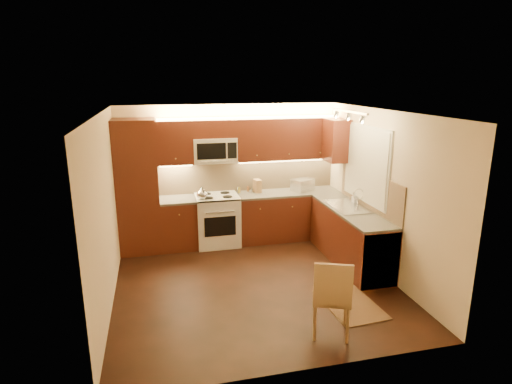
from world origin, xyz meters
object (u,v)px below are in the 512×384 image
object	(u,v)px
knife_block	(257,186)
dining_chair	(332,296)
toaster_oven	(303,185)
sink	(348,202)
soap_bottle	(355,198)
microwave	(215,150)
stove	(217,220)
kettle	(202,193)

from	to	relation	value
knife_block	dining_chair	distance (m)	3.28
toaster_oven	knife_block	xyz separation A→B (m)	(-0.85, 0.09, 0.01)
sink	soap_bottle	distance (m)	0.28
toaster_oven	dining_chair	world-z (taller)	toaster_oven
microwave	toaster_oven	size ratio (longest dim) A/B	2.03
stove	knife_block	xyz separation A→B (m)	(0.78, 0.13, 0.56)
dining_chair	kettle	bearing A→B (deg)	133.08
toaster_oven	knife_block	distance (m)	0.85
toaster_oven	dining_chair	size ratio (longest dim) A/B	0.38
microwave	stove	bearing A→B (deg)	-90.00
soap_bottle	dining_chair	world-z (taller)	soap_bottle
knife_block	dining_chair	size ratio (longest dim) A/B	0.25
sink	soap_bottle	world-z (taller)	soap_bottle
stove	kettle	world-z (taller)	kettle
dining_chair	stove	bearing A→B (deg)	127.25
stove	toaster_oven	bearing A→B (deg)	1.19
stove	soap_bottle	distance (m)	2.46
sink	dining_chair	size ratio (longest dim) A/B	0.88
sink	soap_bottle	size ratio (longest dim) A/B	5.10
microwave	soap_bottle	world-z (taller)	microwave
toaster_oven	dining_chair	distance (m)	3.27
kettle	dining_chair	distance (m)	3.19
knife_block	soap_bottle	distance (m)	1.79
sink	knife_block	distance (m)	1.75
microwave	knife_block	xyz separation A→B (m)	(0.78, -0.01, -0.70)
stove	toaster_oven	size ratio (longest dim) A/B	2.46
soap_bottle	dining_chair	distance (m)	2.59
stove	knife_block	distance (m)	0.97
microwave	dining_chair	world-z (taller)	microwave
knife_block	soap_bottle	size ratio (longest dim) A/B	1.43
sink	dining_chair	distance (m)	2.33
sink	dining_chair	xyz separation A→B (m)	(-1.12, -1.98, -0.49)
soap_bottle	toaster_oven	bearing A→B (deg)	109.81
kettle	toaster_oven	size ratio (longest dim) A/B	0.60
sink	kettle	bearing A→B (deg)	157.55
kettle	dining_chair	size ratio (longest dim) A/B	0.23
kettle	dining_chair	bearing A→B (deg)	-81.17
stove	microwave	xyz separation A→B (m)	(0.00, 0.14, 1.26)
dining_chair	sink	bearing A→B (deg)	81.97
sink	stove	bearing A→B (deg)	150.64
stove	microwave	size ratio (longest dim) A/B	1.21
dining_chair	microwave	bearing A→B (deg)	126.62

